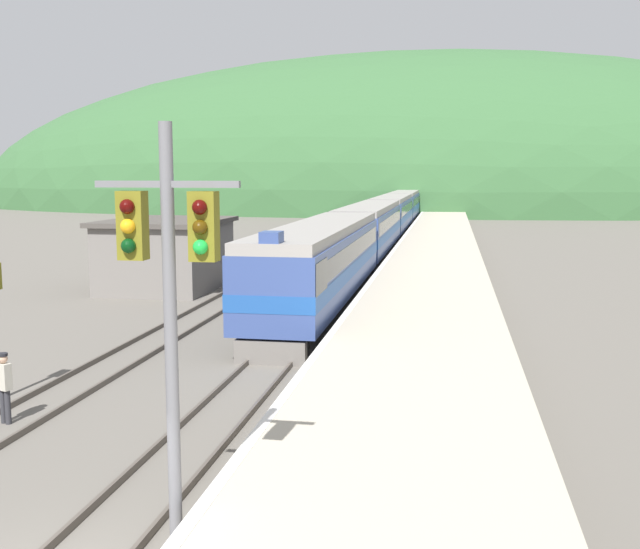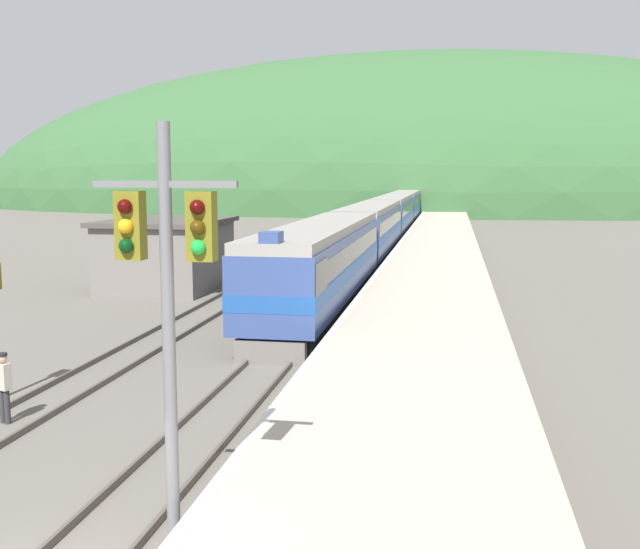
{
  "view_description": "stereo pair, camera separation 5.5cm",
  "coord_description": "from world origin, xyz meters",
  "px_view_note": "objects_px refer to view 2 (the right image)",
  "views": [
    {
      "loc": [
        5.56,
        -9.16,
        6.06
      ],
      "look_at": [
        0.79,
        18.23,
        2.3
      ],
      "focal_mm": 42.0,
      "sensor_mm": 36.0,
      "label": 1
    },
    {
      "loc": [
        5.62,
        -9.15,
        6.06
      ],
      "look_at": [
        0.79,
        18.23,
        2.3
      ],
      "focal_mm": 42.0,
      "sensor_mm": 36.0,
      "label": 2
    }
  ],
  "objects_px": {
    "carriage_fourth": "(406,206)",
    "track_worker": "(4,383)",
    "signal_mast_main": "(167,284)",
    "express_train_lead_car": "(320,264)",
    "carriage_third": "(393,214)",
    "carriage_second": "(371,230)"
  },
  "relations": [
    {
      "from": "signal_mast_main",
      "to": "track_worker",
      "type": "bearing_deg",
      "value": 139.03
    },
    {
      "from": "carriage_third",
      "to": "carriage_fourth",
      "type": "distance_m",
      "value": 20.19
    },
    {
      "from": "express_train_lead_car",
      "to": "carriage_second",
      "type": "height_order",
      "value": "express_train_lead_car"
    },
    {
      "from": "express_train_lead_car",
      "to": "carriage_third",
      "type": "height_order",
      "value": "express_train_lead_car"
    },
    {
      "from": "carriage_fourth",
      "to": "signal_mast_main",
      "type": "relative_size",
      "value": 2.84
    },
    {
      "from": "carriage_fourth",
      "to": "signal_mast_main",
      "type": "bearing_deg",
      "value": -88.97
    },
    {
      "from": "express_train_lead_car",
      "to": "signal_mast_main",
      "type": "bearing_deg",
      "value": -86.07
    },
    {
      "from": "express_train_lead_car",
      "to": "track_worker",
      "type": "height_order",
      "value": "express_train_lead_car"
    },
    {
      "from": "express_train_lead_car",
      "to": "carriage_fourth",
      "type": "height_order",
      "value": "express_train_lead_car"
    },
    {
      "from": "carriage_fourth",
      "to": "track_worker",
      "type": "xyz_separation_m",
      "value": [
        -5.02,
        -76.87,
        -1.11
      ]
    },
    {
      "from": "express_train_lead_car",
      "to": "signal_mast_main",
      "type": "xyz_separation_m",
      "value": [
        1.48,
        -21.63,
        2.32
      ]
    },
    {
      "from": "express_train_lead_car",
      "to": "carriage_second",
      "type": "distance_m",
      "value": 20.5
    },
    {
      "from": "carriage_fourth",
      "to": "track_worker",
      "type": "height_order",
      "value": "carriage_fourth"
    },
    {
      "from": "signal_mast_main",
      "to": "track_worker",
      "type": "relative_size",
      "value": 3.87
    },
    {
      "from": "carriage_fourth",
      "to": "signal_mast_main",
      "type": "distance_m",
      "value": 82.56
    },
    {
      "from": "carriage_second",
      "to": "carriage_third",
      "type": "xyz_separation_m",
      "value": [
        0.0,
        20.19,
        0.0
      ]
    },
    {
      "from": "signal_mast_main",
      "to": "carriage_third",
      "type": "bearing_deg",
      "value": 91.36
    },
    {
      "from": "carriage_third",
      "to": "track_worker",
      "type": "bearing_deg",
      "value": -95.06
    },
    {
      "from": "carriage_second",
      "to": "carriage_fourth",
      "type": "distance_m",
      "value": 40.38
    },
    {
      "from": "carriage_third",
      "to": "signal_mast_main",
      "type": "distance_m",
      "value": 62.38
    },
    {
      "from": "express_train_lead_car",
      "to": "carriage_second",
      "type": "xyz_separation_m",
      "value": [
        0.0,
        20.5,
        -0.01
      ]
    },
    {
      "from": "carriage_third",
      "to": "carriage_fourth",
      "type": "bearing_deg",
      "value": 90.0
    }
  ]
}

